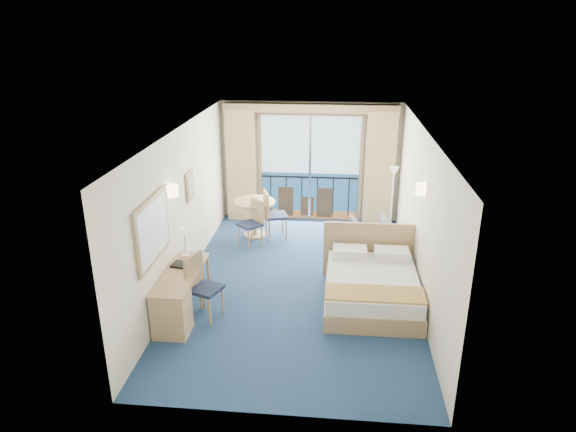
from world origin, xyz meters
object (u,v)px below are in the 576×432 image
(bed, at_px, (371,286))
(desk_chair, at_px, (201,283))
(round_table, at_px, (255,209))
(table_chair_b, at_px, (253,220))
(nightstand, at_px, (398,259))
(armchair, at_px, (371,233))
(desk, at_px, (174,305))
(floor_lamp, at_px, (393,184))
(table_chair_a, at_px, (272,212))

(bed, height_order, desk_chair, bed)
(bed, height_order, round_table, bed)
(round_table, relative_size, table_chair_b, 0.91)
(nightstand, height_order, armchair, armchair)
(table_chair_b, bearing_deg, round_table, 139.15)
(desk, relative_size, round_table, 1.77)
(floor_lamp, relative_size, round_table, 1.76)
(nightstand, bearing_deg, desk, -147.65)
(round_table, bearing_deg, table_chair_a, -14.34)
(round_table, distance_m, table_chair_b, 0.49)
(nightstand, height_order, floor_lamp, floor_lamp)
(bed, xyz_separation_m, round_table, (-2.33, 2.58, 0.31))
(nightstand, relative_size, table_chair_a, 0.52)
(desk_chair, distance_m, table_chair_b, 2.80)
(desk, relative_size, desk_chair, 1.52)
(table_chair_a, bearing_deg, floor_lamp, -100.72)
(floor_lamp, relative_size, table_chair_b, 1.60)
(bed, bearing_deg, table_chair_a, 128.22)
(floor_lamp, xyz_separation_m, table_chair_a, (-2.50, -0.33, -0.58))
(nightstand, xyz_separation_m, table_chair_b, (-2.83, 0.98, 0.27))
(round_table, bearing_deg, floor_lamp, 4.72)
(desk_chair, bearing_deg, table_chair_b, 13.57)
(bed, bearing_deg, round_table, 132.13)
(nightstand, distance_m, table_chair_a, 2.86)
(armchair, bearing_deg, desk, 32.66)
(bed, distance_m, round_table, 3.49)
(bed, distance_m, armchair, 2.15)
(table_chair_b, bearing_deg, nightstand, 24.55)
(bed, relative_size, desk, 1.26)
(bed, bearing_deg, armchair, 87.44)
(floor_lamp, bearing_deg, armchair, -124.19)
(nightstand, xyz_separation_m, desk_chair, (-3.19, -1.80, 0.30))
(table_chair_b, bearing_deg, desk, -58.13)
(table_chair_a, distance_m, table_chair_b, 0.51)
(bed, height_order, table_chair_a, table_chair_a)
(round_table, xyz_separation_m, table_chair_a, (0.38, -0.10, -0.01))
(nightstand, distance_m, desk_chair, 3.67)
(nightstand, bearing_deg, armchair, 113.40)
(table_chair_b, bearing_deg, table_chair_a, 92.96)
(bed, relative_size, floor_lamp, 1.27)
(desk, relative_size, table_chair_a, 1.48)
(bed, xyz_separation_m, table_chair_a, (-1.95, 2.48, 0.30))
(floor_lamp, bearing_deg, desk_chair, -132.41)
(bed, distance_m, desk, 3.16)
(nightstand, height_order, desk_chair, desk_chair)
(nightstand, bearing_deg, desk_chair, -150.60)
(armchair, xyz_separation_m, floor_lamp, (0.45, 0.67, 0.84))
(bed, xyz_separation_m, desk_chair, (-2.65, -0.69, 0.28))
(armchair, xyz_separation_m, desk, (-3.05, -3.25, 0.08))
(desk, xyz_separation_m, desk_chair, (0.31, 0.42, 0.17))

